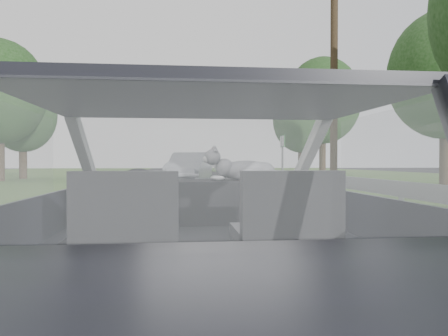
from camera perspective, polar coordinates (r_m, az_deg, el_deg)
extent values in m
cube|color=black|center=(2.51, -2.53, -8.54)|extent=(1.80, 4.00, 1.45)
cube|color=black|center=(3.11, -3.28, -4.38)|extent=(1.58, 0.45, 0.30)
cube|color=black|center=(2.21, -12.52, -5.79)|extent=(0.50, 0.72, 0.42)
cube|color=black|center=(2.26, 8.16, -5.61)|extent=(0.50, 0.72, 0.42)
torus|color=black|center=(2.82, -11.13, -3.52)|extent=(0.36, 0.36, 0.04)
ellipsoid|color=#9A9A9A|center=(3.10, 2.93, -0.14)|extent=(0.56, 0.24, 0.24)
cube|color=#A8A9AB|center=(13.25, 13.45, -1.54)|extent=(0.05, 90.00, 0.32)
imported|color=#AEB1B9|center=(22.02, -4.53, 0.00)|extent=(2.83, 5.11, 1.59)
cube|color=#1D6226|center=(21.99, 7.65, 1.09)|extent=(0.13, 0.97, 2.43)
cylinder|color=#4F3E28|center=(17.55, 14.17, 11.32)|extent=(0.35, 0.35, 8.64)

